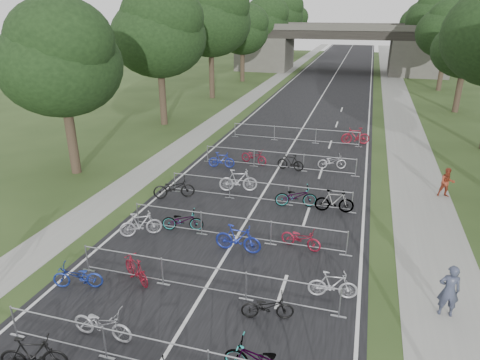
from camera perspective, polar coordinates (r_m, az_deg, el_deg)
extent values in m
cube|color=black|center=(55.23, 11.53, 11.96)|extent=(11.00, 140.00, 0.01)
cube|color=gray|center=(55.13, 19.96, 11.09)|extent=(3.00, 140.00, 0.01)
cube|color=gray|center=(56.36, 3.75, 12.53)|extent=(2.00, 140.00, 0.01)
cube|color=silver|center=(55.23, 11.53, 11.95)|extent=(0.12, 140.00, 0.00)
cube|color=#4A4842|center=(71.44, 3.34, 16.54)|extent=(8.00, 8.00, 5.00)
cube|color=#4A4842|center=(69.92, 22.68, 14.85)|extent=(8.00, 8.00, 5.00)
cube|color=black|center=(69.51, 13.17, 18.46)|extent=(30.00, 8.00, 1.20)
cube|color=#4A4842|center=(65.68, 13.00, 19.17)|extent=(30.00, 0.40, 0.90)
cube|color=#4A4842|center=(73.26, 13.47, 19.37)|extent=(30.00, 0.40, 0.90)
cylinder|color=#33261C|center=(26.88, -21.52, 5.16)|extent=(0.56, 0.56, 4.20)
ellipsoid|color=black|center=(26.10, -22.80, 13.82)|extent=(6.72, 6.72, 5.51)
sphere|color=black|center=(25.22, -22.86, 16.68)|extent=(5.38, 5.38, 5.38)
sphere|color=black|center=(26.91, -22.73, 12.20)|extent=(4.37, 4.37, 4.37)
cylinder|color=#33261C|center=(36.73, -10.28, 10.92)|extent=(0.56, 0.56, 4.72)
ellipsoid|color=black|center=(36.16, -10.80, 18.13)|extent=(7.56, 7.56, 6.20)
sphere|color=black|center=(35.39, -10.44, 20.54)|extent=(6.05, 6.05, 6.05)
sphere|color=black|center=(36.90, -11.06, 16.71)|extent=(4.91, 4.91, 4.91)
cylinder|color=#33261C|center=(47.58, -3.80, 13.99)|extent=(0.56, 0.56, 5.25)
ellipsoid|color=black|center=(47.15, -3.96, 20.19)|extent=(8.40, 8.40, 6.89)
sphere|color=black|center=(46.46, -3.50, 22.25)|extent=(6.72, 6.72, 6.72)
sphere|color=black|center=(47.84, -4.30, 18.95)|extent=(5.46, 5.46, 5.46)
cylinder|color=#33261C|center=(45.61, 27.12, 10.45)|extent=(0.56, 0.56, 3.85)
ellipsoid|color=black|center=(45.17, 27.97, 15.11)|extent=(6.16, 6.16, 5.05)
sphere|color=black|center=(44.72, 29.15, 16.47)|extent=(4.93, 4.93, 4.93)
sphere|color=black|center=(45.64, 27.05, 14.32)|extent=(4.00, 4.00, 4.00)
cylinder|color=#33261C|center=(58.97, 0.33, 15.05)|extent=(0.56, 0.56, 4.20)
ellipsoid|color=black|center=(58.62, 0.34, 19.05)|extent=(6.72, 6.72, 5.51)
sphere|color=black|center=(57.92, 0.80, 20.34)|extent=(5.38, 5.38, 5.38)
sphere|color=black|center=(59.29, -0.01, 18.27)|extent=(4.37, 4.37, 4.37)
cylinder|color=#33261C|center=(57.29, 25.27, 12.98)|extent=(0.56, 0.56, 4.48)
ellipsoid|color=black|center=(56.93, 26.01, 17.31)|extent=(7.17, 7.17, 5.88)
sphere|color=black|center=(56.48, 26.96, 18.61)|extent=(5.73, 5.73, 5.73)
sphere|color=black|center=(57.40, 25.27, 16.54)|extent=(4.66, 4.66, 4.66)
cylinder|color=#33261C|center=(70.48, 3.14, 16.36)|extent=(0.56, 0.56, 4.72)
ellipsoid|color=black|center=(70.19, 3.23, 20.13)|extent=(7.56, 7.56, 6.20)
sphere|color=black|center=(69.54, 3.67, 21.35)|extent=(6.05, 6.05, 6.05)
sphere|color=black|center=(70.83, 2.89, 19.38)|extent=(4.91, 4.91, 4.91)
cylinder|color=#33261C|center=(69.08, 24.03, 14.64)|extent=(0.56, 0.56, 5.11)
ellipsoid|color=black|center=(68.79, 24.70, 18.74)|extent=(8.18, 8.18, 6.70)
sphere|color=black|center=(68.35, 25.50, 20.00)|extent=(6.54, 6.54, 6.54)
sphere|color=black|center=(69.26, 24.08, 17.99)|extent=(5.31, 5.31, 5.31)
cylinder|color=#33261C|center=(82.14, 5.19, 17.28)|extent=(0.56, 0.56, 5.25)
ellipsoid|color=black|center=(81.89, 5.32, 20.87)|extent=(8.40, 8.40, 6.89)
sphere|color=black|center=(81.27, 5.73, 22.03)|extent=(6.72, 6.72, 6.72)
sphere|color=black|center=(82.51, 5.00, 20.15)|extent=(5.46, 5.46, 5.46)
cylinder|color=#33261C|center=(81.02, 23.03, 15.15)|extent=(0.56, 0.56, 3.85)
ellipsoid|color=black|center=(80.77, 23.44, 17.78)|extent=(6.16, 6.16, 5.05)
sphere|color=black|center=(80.29, 24.06, 18.57)|extent=(4.93, 4.93, 4.93)
sphere|color=black|center=(81.25, 22.96, 17.32)|extent=(4.00, 4.00, 4.00)
cylinder|color=#33261C|center=(93.94, 6.71, 17.48)|extent=(0.56, 0.56, 4.20)
ellipsoid|color=black|center=(93.72, 6.83, 19.98)|extent=(6.72, 6.72, 5.51)
sphere|color=black|center=(93.09, 7.20, 20.78)|extent=(5.38, 5.38, 5.38)
sphere|color=black|center=(94.33, 6.54, 19.49)|extent=(4.37, 4.37, 4.37)
cylinder|color=#33261C|center=(92.90, 22.38, 16.10)|extent=(0.56, 0.56, 4.48)
ellipsoid|color=black|center=(92.67, 22.79, 18.78)|extent=(7.17, 7.17, 5.88)
sphere|color=black|center=(92.20, 23.34, 19.59)|extent=(5.73, 5.73, 5.73)
sphere|color=black|center=(93.15, 22.35, 18.29)|extent=(4.66, 4.66, 4.66)
cylinder|color=#A0A3A8|center=(12.23, -11.46, -20.14)|extent=(9.20, 0.04, 0.04)
cylinder|color=#A0A3A8|center=(14.91, -27.91, -16.32)|extent=(0.05, 0.05, 1.10)
cube|color=#A0A3A8|center=(15.22, -27.54, -17.93)|extent=(0.50, 0.08, 0.03)
cylinder|color=#A0A3A8|center=(13.21, -17.59, -19.97)|extent=(0.05, 0.05, 1.10)
cube|color=#A0A3A8|center=(13.57, -17.31, -21.66)|extent=(0.50, 0.08, 0.03)
cylinder|color=#A0A3A8|center=(14.80, -5.01, -11.38)|extent=(9.20, 0.04, 0.04)
cylinder|color=#A0A3A8|center=(15.30, -4.90, -14.10)|extent=(9.20, 0.04, 0.04)
cylinder|color=#A0A3A8|center=(17.08, -19.72, -9.77)|extent=(0.05, 0.05, 1.10)
cube|color=#A0A3A8|center=(17.36, -19.50, -11.28)|extent=(0.50, 0.08, 0.03)
cylinder|color=#A0A3A8|center=(15.63, -10.32, -11.90)|extent=(0.05, 0.05, 1.10)
cube|color=#A0A3A8|center=(15.93, -10.18, -13.50)|extent=(0.50, 0.08, 0.03)
cylinder|color=#A0A3A8|center=(14.68, 0.82, -13.98)|extent=(0.05, 0.05, 1.10)
cube|color=#A0A3A8|center=(15.00, 0.81, -15.63)|extent=(0.50, 0.08, 0.03)
cylinder|color=#A0A3A8|center=(14.33, 13.18, -15.65)|extent=(0.05, 0.05, 1.10)
cube|color=#A0A3A8|center=(14.66, 12.99, -17.32)|extent=(0.50, 0.08, 0.03)
cylinder|color=#A0A3A8|center=(17.91, -0.63, -4.99)|extent=(9.20, 0.04, 0.04)
cylinder|color=#A0A3A8|center=(18.32, -0.62, -7.42)|extent=(9.20, 0.04, 0.04)
cylinder|color=#A0A3A8|center=(19.83, -13.48, -4.45)|extent=(0.05, 0.05, 1.10)
cube|color=#A0A3A8|center=(20.07, -13.35, -5.82)|extent=(0.50, 0.08, 0.03)
cylinder|color=#A0A3A8|center=(18.59, -5.17, -5.74)|extent=(0.05, 0.05, 1.10)
cube|color=#A0A3A8|center=(18.85, -5.11, -7.19)|extent=(0.50, 0.08, 0.03)
cylinder|color=#A0A3A8|center=(17.80, 4.14, -7.05)|extent=(0.05, 0.05, 1.10)
cube|color=#A0A3A8|center=(18.07, 4.09, -8.53)|extent=(0.50, 0.08, 0.03)
cylinder|color=#A0A3A8|center=(17.52, 14.08, -8.22)|extent=(0.05, 0.05, 1.10)
cube|color=#A0A3A8|center=(17.79, 13.92, -9.72)|extent=(0.50, 0.08, 0.03)
cylinder|color=#A0A3A8|center=(21.42, 2.49, -0.34)|extent=(9.20, 0.04, 0.04)
cylinder|color=#A0A3A8|center=(21.76, 2.46, -2.46)|extent=(9.20, 0.04, 0.04)
cylinder|color=#A0A3A8|center=(23.05, -8.69, -0.26)|extent=(0.05, 0.05, 1.10)
cube|color=#A0A3A8|center=(23.26, -8.61, -1.48)|extent=(0.50, 0.08, 0.03)
cylinder|color=#A0A3A8|center=(22.00, -1.41, -1.12)|extent=(0.05, 0.05, 1.10)
cube|color=#A0A3A8|center=(22.21, -1.39, -2.39)|extent=(0.50, 0.08, 0.03)
cylinder|color=#A0A3A8|center=(21.33, 6.47, -2.02)|extent=(0.05, 0.05, 1.10)
cube|color=#A0A3A8|center=(21.55, 6.41, -3.32)|extent=(0.50, 0.08, 0.03)
cylinder|color=#A0A3A8|center=(21.10, 14.69, -2.92)|extent=(0.05, 0.05, 1.10)
cube|color=#A0A3A8|center=(21.32, 14.56, -4.22)|extent=(0.50, 0.08, 0.03)
cylinder|color=#A0A3A8|center=(26.01, 5.17, 3.67)|extent=(9.20, 0.04, 0.04)
cylinder|color=#A0A3A8|center=(26.29, 5.11, 1.87)|extent=(9.20, 0.04, 0.04)
cylinder|color=#A0A3A8|center=(27.37, -4.35, 3.53)|extent=(0.05, 0.05, 1.10)
cube|color=#A0A3A8|center=(27.54, -4.32, 2.47)|extent=(0.50, 0.08, 0.03)
cylinder|color=#A0A3A8|center=(26.49, 1.88, 2.95)|extent=(0.05, 0.05, 1.10)
cube|color=#A0A3A8|center=(26.66, 1.87, 1.86)|extent=(0.50, 0.08, 0.03)
cylinder|color=#A0A3A8|center=(25.94, 8.46, 2.30)|extent=(0.05, 0.05, 1.10)
cube|color=#A0A3A8|center=(26.12, 8.39, 1.19)|extent=(0.50, 0.08, 0.03)
cylinder|color=#A0A3A8|center=(25.74, 15.22, 1.60)|extent=(0.05, 0.05, 1.10)
cube|color=#A0A3A8|center=(25.93, 15.10, 0.49)|extent=(0.50, 0.08, 0.03)
cylinder|color=#A0A3A8|center=(31.68, 7.37, 6.92)|extent=(9.20, 0.04, 0.04)
cylinder|color=#A0A3A8|center=(31.91, 7.29, 5.41)|extent=(9.20, 0.04, 0.04)
cylinder|color=#A0A3A8|center=(32.81, -0.67, 6.71)|extent=(0.05, 0.05, 1.10)
cube|color=#A0A3A8|center=(32.95, -0.67, 5.82)|extent=(0.50, 0.08, 0.03)
cylinder|color=#A0A3A8|center=(32.07, 4.61, 6.29)|extent=(0.05, 0.05, 1.10)
cube|color=#A0A3A8|center=(32.22, 4.58, 5.37)|extent=(0.50, 0.08, 0.03)
cylinder|color=#A0A3A8|center=(31.62, 10.07, 5.79)|extent=(0.05, 0.05, 1.10)
cube|color=#A0A3A8|center=(31.77, 10.01, 4.86)|extent=(0.50, 0.08, 0.03)
cylinder|color=#A0A3A8|center=(31.46, 15.64, 5.23)|extent=(0.05, 0.05, 1.10)
cube|color=#A0A3A8|center=(31.61, 15.54, 4.30)|extent=(0.50, 0.08, 0.03)
imported|color=black|center=(13.51, -25.85, -20.26)|extent=(1.92, 1.01, 1.11)
imported|color=gray|center=(13.90, -17.89, -17.78)|extent=(1.97, 0.72, 1.03)
imported|color=navy|center=(16.30, -20.85, -11.94)|extent=(1.86, 1.07, 0.92)
imported|color=maroon|center=(16.02, -13.69, -11.52)|extent=(1.63, 1.28, 0.99)
imported|color=black|center=(14.04, 3.68, -16.52)|extent=(1.76, 0.97, 0.88)
imported|color=#B1B2B9|center=(15.14, 12.26, -13.53)|extent=(1.72, 0.68, 1.00)
imported|color=#A5A5AD|center=(18.92, -13.10, -5.77)|extent=(1.81, 1.39, 1.09)
imported|color=#A0A3A8|center=(19.05, -7.65, -5.38)|extent=(1.94, 1.06, 0.96)
imported|color=navy|center=(17.28, -0.27, -7.83)|extent=(1.95, 0.62, 1.16)
imported|color=maroon|center=(17.74, 8.14, -7.70)|extent=(1.81, 0.98, 0.90)
imported|color=black|center=(22.29, -8.81, -1.05)|extent=(2.23, 1.56, 1.11)
imported|color=#A6A6AD|center=(22.80, -0.24, -0.08)|extent=(2.13, 1.14, 1.23)
imported|color=#A0A3A8|center=(21.26, 7.48, -2.18)|extent=(2.17, 1.18, 1.08)
imported|color=#A0A3A8|center=(21.00, 12.47, -2.80)|extent=(1.90, 0.71, 1.12)
imported|color=navy|center=(26.31, -2.49, 2.67)|extent=(1.68, 0.71, 0.98)
imported|color=maroon|center=(26.97, 1.87, 3.15)|extent=(1.93, 1.15, 0.96)
imported|color=black|center=(26.04, 6.76, 2.35)|extent=(1.71, 0.71, 1.00)
imported|color=#B6B5BE|center=(26.70, 12.17, 2.40)|extent=(1.83, 1.06, 0.91)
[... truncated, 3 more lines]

